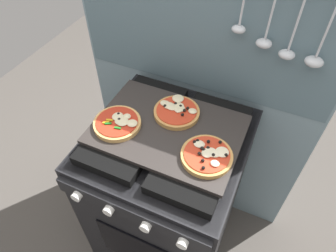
% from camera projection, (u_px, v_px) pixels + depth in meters
% --- Properties ---
extents(ground_plane, '(4.00, 4.00, 0.00)m').
position_uv_depth(ground_plane, '(168.00, 233.00, 1.80)').
color(ground_plane, '#4C4742').
extents(kitchen_backsplash, '(1.10, 0.09, 1.55)m').
position_uv_depth(kitchen_backsplash, '(198.00, 99.00, 1.43)').
color(kitchen_backsplash, '#7A939E').
rests_on(kitchen_backsplash, ground_plane).
extents(stove, '(0.60, 0.64, 0.90)m').
position_uv_depth(stove, '(168.00, 194.00, 1.47)').
color(stove, black).
rests_on(stove, ground_plane).
extents(baking_tray, '(0.54, 0.38, 0.02)m').
position_uv_depth(baking_tray, '(168.00, 129.00, 1.13)').
color(baking_tray, '#2D2826').
rests_on(baking_tray, stove).
extents(pizza_left, '(0.18, 0.18, 0.03)m').
position_uv_depth(pizza_left, '(118.00, 123.00, 1.13)').
color(pizza_left, tan).
rests_on(pizza_left, baking_tray).
extents(pizza_right, '(0.18, 0.18, 0.03)m').
position_uv_depth(pizza_right, '(207.00, 155.00, 1.02)').
color(pizza_right, tan).
rests_on(pizza_right, baking_tray).
extents(pizza_center, '(0.18, 0.18, 0.03)m').
position_uv_depth(pizza_center, '(177.00, 111.00, 1.17)').
color(pizza_center, '#C18947').
rests_on(pizza_center, baking_tray).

